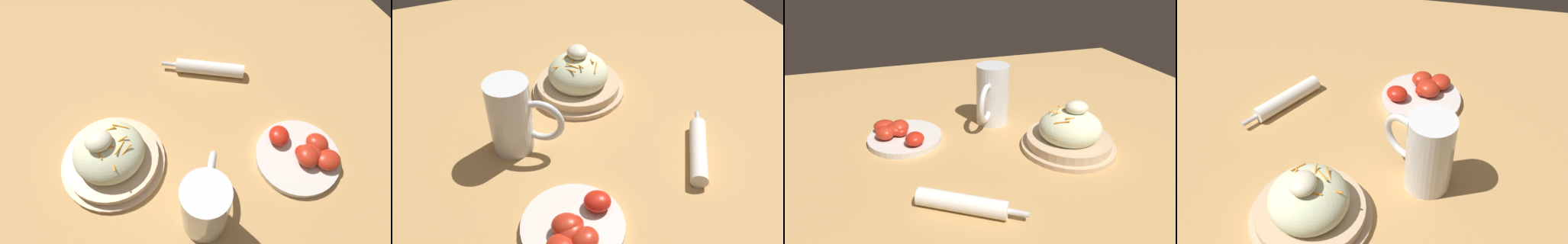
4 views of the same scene
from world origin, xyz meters
The scene contains 5 objects.
ground_plane centered at (0.00, 0.00, 0.00)m, with size 1.43×1.43×0.00m, color tan.
salad_plate centered at (-0.10, 0.05, 0.04)m, with size 0.21×0.21×0.12m.
beer_mug centered at (0.02, -0.13, 0.07)m, with size 0.11×0.13×0.15m.
napkin_roll centered at (0.18, 0.18, 0.02)m, with size 0.18×0.12×0.03m.
tomato_plate centered at (0.25, -0.10, 0.02)m, with size 0.17×0.17×0.05m.
Camera 1 is at (-0.08, -0.30, 0.65)m, focal length 31.73 mm.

